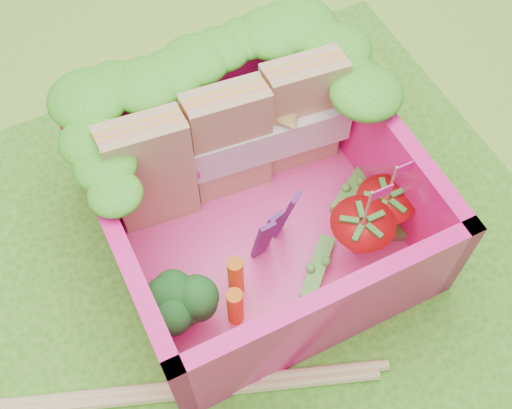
{
  "coord_description": "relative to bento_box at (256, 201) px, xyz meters",
  "views": [
    {
      "loc": [
        -0.65,
        -1.17,
        2.69
      ],
      "look_at": [
        0.0,
        0.16,
        0.28
      ],
      "focal_mm": 45.0,
      "sensor_mm": 36.0,
      "label": 1
    }
  ],
  "objects": [
    {
      "name": "chopsticks",
      "position": [
        -0.96,
        -0.41,
        -0.25
      ],
      "size": [
        2.35,
        0.91,
        0.05
      ],
      "color": "#DCAD78",
      "rests_on": "placemat"
    },
    {
      "name": "purple_wedges",
      "position": [
        0.01,
        -0.14,
        -0.04
      ],
      "size": [
        0.22,
        0.11,
        0.38
      ],
      "color": "#531B60",
      "rests_on": "bento_floor"
    },
    {
      "name": "lettuce_ruffle",
      "position": [
        -0.0,
        0.47,
        0.33
      ],
      "size": [
        1.43,
        0.77,
        0.11
      ],
      "color": "#2E9A1C",
      "rests_on": "bento_box"
    },
    {
      "name": "bento_floor",
      "position": [
        -0.0,
        0.0,
        -0.25
      ],
      "size": [
        1.3,
        1.3,
        0.05
      ],
      "primitive_type": "cube",
      "color": "#FD4099",
      "rests_on": "placemat"
    },
    {
      "name": "strawberry_right",
      "position": [
        0.5,
        -0.26,
        -0.09
      ],
      "size": [
        0.26,
        0.26,
        0.5
      ],
      "color": "red",
      "rests_on": "bento_floor"
    },
    {
      "name": "ground",
      "position": [
        -0.0,
        -0.16,
        -0.31
      ],
      "size": [
        14.0,
        14.0,
        0.0
      ],
      "primitive_type": "plane",
      "color": "#A2DE3E",
      "rests_on": "ground"
    },
    {
      "name": "carrot_sticks",
      "position": [
        -0.25,
        -0.3,
        -0.1
      ],
      "size": [
        0.13,
        0.19,
        0.26
      ],
      "color": "orange",
      "rests_on": "bento_floor"
    },
    {
      "name": "snap_peas",
      "position": [
        0.38,
        -0.22,
        -0.2
      ],
      "size": [
        0.65,
        0.55,
        0.05
      ],
      "color": "green",
      "rests_on": "bento_floor"
    },
    {
      "name": "sandwich_stack",
      "position": [
        0.01,
        0.29,
        0.08
      ],
      "size": [
        1.15,
        0.28,
        0.63
      ],
      "color": "tan",
      "rests_on": "bento_floor"
    },
    {
      "name": "bento_box",
      "position": [
        0.0,
        0.0,
        0.0
      ],
      "size": [
        1.3,
        1.3,
        0.55
      ],
      "color": "#FF1583",
      "rests_on": "placemat"
    },
    {
      "name": "broccoli",
      "position": [
        -0.47,
        -0.26,
        -0.05
      ],
      "size": [
        0.32,
        0.32,
        0.25
      ],
      "color": "#649045",
      "rests_on": "bento_floor"
    },
    {
      "name": "placemat",
      "position": [
        -0.0,
        -0.16,
        -0.29
      ],
      "size": [
        2.6,
        2.6,
        0.03
      ],
      "primitive_type": "cube",
      "color": "#459822",
      "rests_on": "ground"
    },
    {
      "name": "strawberry_left",
      "position": [
        0.34,
        -0.32,
        -0.08
      ],
      "size": [
        0.28,
        0.28,
        0.52
      ],
      "color": "red",
      "rests_on": "bento_floor"
    }
  ]
}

